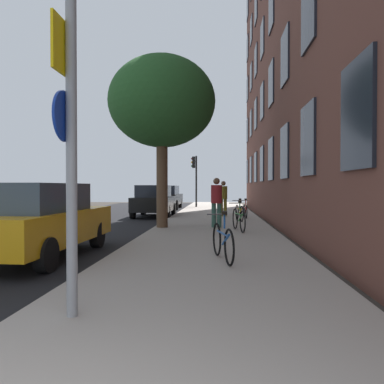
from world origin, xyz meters
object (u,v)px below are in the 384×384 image
(sign_post, at_px, (69,135))
(car_0, at_px, (40,220))
(tree_near, at_px, (162,103))
(pedestrian_1, at_px, (223,196))
(car_1, at_px, (154,201))
(bicycle_0, at_px, (223,241))
(pedestrian_0, at_px, (217,199))
(traffic_light, at_px, (195,172))
(bicycle_1, at_px, (239,219))
(car_2, at_px, (167,197))
(bicycle_3, at_px, (245,210))
(bicycle_2, at_px, (239,212))

(sign_post, distance_m, car_0, 4.55)
(tree_near, xyz_separation_m, pedestrian_1, (2.23, 5.08, -3.43))
(sign_post, relative_size, car_1, 0.89)
(pedestrian_1, bearing_deg, bicycle_0, -90.77)
(sign_post, bearing_deg, pedestrian_0, 80.26)
(traffic_light, relative_size, bicycle_1, 2.06)
(car_2, bearing_deg, bicycle_3, -60.08)
(sign_post, bearing_deg, car_1, 96.41)
(bicycle_3, xyz_separation_m, pedestrian_1, (-1.00, 0.80, 0.63))
(bicycle_1, bearing_deg, car_0, -135.89)
(pedestrian_0, distance_m, car_1, 6.66)
(bicycle_2, xyz_separation_m, pedestrian_0, (-0.94, -2.53, 0.63))
(car_0, bearing_deg, bicycle_0, -7.92)
(bicycle_0, xyz_separation_m, car_0, (-3.94, 0.55, 0.34))
(traffic_light, bearing_deg, pedestrian_0, -82.97)
(bicycle_0, bearing_deg, pedestrian_1, 89.23)
(tree_near, xyz_separation_m, car_2, (-1.65, 12.77, -3.68))
(car_1, bearing_deg, bicycle_1, -59.71)
(bicycle_0, relative_size, car_2, 0.41)
(sign_post, xyz_separation_m, traffic_light, (-0.05, 22.23, 0.47))
(car_2, bearing_deg, bicycle_0, -78.64)
(sign_post, xyz_separation_m, pedestrian_0, (1.57, 9.13, -1.01))
(bicycle_2, height_order, car_0, car_0)
(tree_near, bearing_deg, car_0, -109.42)
(bicycle_2, bearing_deg, tree_near, -137.46)
(pedestrian_0, bearing_deg, pedestrian_1, 86.52)
(tree_near, distance_m, car_2, 13.39)
(bicycle_2, bearing_deg, bicycle_0, -95.31)
(tree_near, bearing_deg, car_1, 102.59)
(traffic_light, relative_size, tree_near, 0.60)
(bicycle_2, bearing_deg, sign_post, -102.15)
(bicycle_2, distance_m, car_1, 5.33)
(sign_post, height_order, car_0, sign_post)
(bicycle_1, height_order, pedestrian_0, pedestrian_0)
(bicycle_3, relative_size, pedestrian_1, 0.97)
(bicycle_0, bearing_deg, car_2, 101.36)
(sign_post, bearing_deg, tree_near, 92.27)
(bicycle_0, bearing_deg, traffic_light, 95.32)
(car_1, bearing_deg, tree_near, -77.41)
(tree_near, relative_size, bicycle_1, 3.44)
(sign_post, height_order, bicycle_3, sign_post)
(car_1, xyz_separation_m, car_2, (-0.33, 6.85, 0.00))
(bicycle_0, relative_size, bicycle_1, 0.96)
(bicycle_1, distance_m, car_1, 7.89)
(sign_post, distance_m, bicycle_2, 12.03)
(sign_post, height_order, bicycle_2, sign_post)
(car_1, relative_size, car_2, 0.97)
(bicycle_2, bearing_deg, bicycle_3, 77.53)
(traffic_light, distance_m, pedestrian_0, 13.28)
(sign_post, bearing_deg, pedestrian_1, 82.45)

